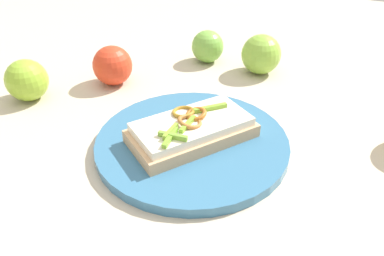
% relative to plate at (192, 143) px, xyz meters
% --- Properties ---
extents(ground_plane, '(2.00, 2.00, 0.00)m').
position_rel_plate_xyz_m(ground_plane, '(0.00, 0.00, -0.01)').
color(ground_plane, '#C4B59C').
rests_on(ground_plane, ground).
extents(plate, '(0.30, 0.30, 0.02)m').
position_rel_plate_xyz_m(plate, '(0.00, 0.00, 0.00)').
color(plate, teal).
rests_on(plate, ground_plane).
extents(sandwich, '(0.21, 0.19, 0.04)m').
position_rel_plate_xyz_m(sandwich, '(0.00, -0.00, 0.02)').
color(sandwich, tan).
rests_on(sandwich, plate).
extents(apple_1, '(0.10, 0.10, 0.07)m').
position_rel_plate_xyz_m(apple_1, '(-0.31, -0.10, 0.03)').
color(apple_1, '#76B543').
rests_on(apple_1, ground_plane).
extents(apple_2, '(0.12, 0.12, 0.08)m').
position_rel_plate_xyz_m(apple_2, '(-0.30, 0.02, 0.03)').
color(apple_2, '#89BD3E').
rests_on(apple_2, ground_plane).
extents(apple_3, '(0.10, 0.10, 0.08)m').
position_rel_plate_xyz_m(apple_3, '(-0.13, -0.23, 0.03)').
color(apple_3, red).
rests_on(apple_3, ground_plane).
extents(apple_4, '(0.11, 0.11, 0.08)m').
position_rel_plate_xyz_m(apple_4, '(-0.02, -0.34, 0.03)').
color(apple_4, '#8EBB31').
rests_on(apple_4, ground_plane).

